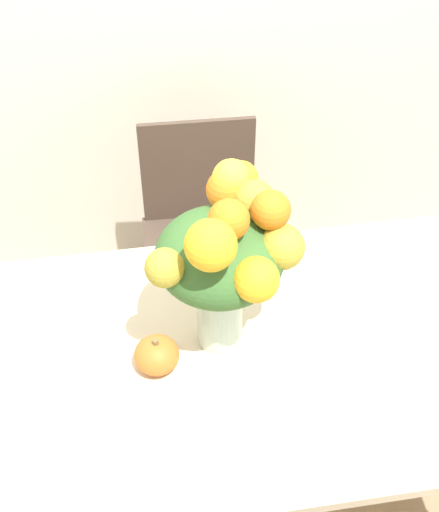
# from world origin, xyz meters

# --- Properties ---
(ground_plane) EXTENTS (12.00, 12.00, 0.00)m
(ground_plane) POSITION_xyz_m (0.00, 0.00, 0.00)
(ground_plane) COLOR #8E7556
(dining_table) EXTENTS (1.40, 0.86, 0.77)m
(dining_table) POSITION_xyz_m (0.00, 0.00, 0.67)
(dining_table) COLOR beige
(dining_table) RESTS_ON ground_plane
(flower_vase) EXTENTS (0.37, 0.34, 0.49)m
(flower_vase) POSITION_xyz_m (-0.07, 0.06, 1.07)
(flower_vase) COLOR #B2CCBC
(flower_vase) RESTS_ON dining_table
(pumpkin) EXTENTS (0.11, 0.11, 0.10)m
(pumpkin) POSITION_xyz_m (-0.25, -0.01, 0.82)
(pumpkin) COLOR orange
(pumpkin) RESTS_ON dining_table
(dining_chair_near_window) EXTENTS (0.44, 0.44, 0.89)m
(dining_chair_near_window) POSITION_xyz_m (-0.04, 0.76, 0.47)
(dining_chair_near_window) COLOR #47382D
(dining_chair_near_window) RESTS_ON ground_plane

